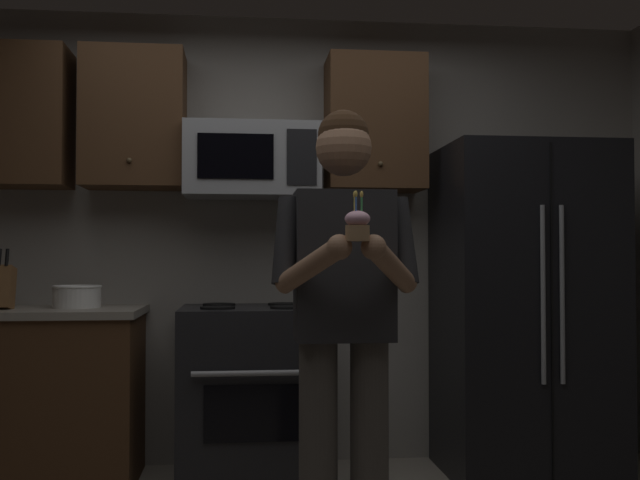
# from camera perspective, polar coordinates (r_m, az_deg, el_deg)

# --- Properties ---
(wall_back) EXTENTS (4.40, 0.10, 2.60)m
(wall_back) POSITION_cam_1_polar(r_m,az_deg,el_deg) (4.41, -3.34, 0.12)
(wall_back) COLOR gray
(wall_back) RESTS_ON ground
(oven_range) EXTENTS (0.76, 0.70, 0.93)m
(oven_range) POSITION_cam_1_polar(r_m,az_deg,el_deg) (4.08, -5.23, -11.57)
(oven_range) COLOR black
(oven_range) RESTS_ON ground
(microwave) EXTENTS (0.74, 0.41, 0.40)m
(microwave) POSITION_cam_1_polar(r_m,az_deg,el_deg) (4.17, -5.22, 6.01)
(microwave) COLOR #9EA0A5
(refrigerator) EXTENTS (0.90, 0.75, 1.80)m
(refrigerator) POSITION_cam_1_polar(r_m,az_deg,el_deg) (4.28, 15.39, -5.13)
(refrigerator) COLOR black
(refrigerator) RESTS_ON ground
(cabinet_row_upper) EXTENTS (2.78, 0.36, 0.76)m
(cabinet_row_upper) POSITION_cam_1_polar(r_m,az_deg,el_deg) (4.29, -13.02, 8.95)
(cabinet_row_upper) COLOR #4C301C
(counter_left) EXTENTS (1.44, 0.66, 0.92)m
(counter_left) POSITION_cam_1_polar(r_m,az_deg,el_deg) (4.28, -23.26, -10.97)
(counter_left) COLOR #4C301C
(counter_left) RESTS_ON ground
(bowl_large_white) EXTENTS (0.26, 0.26, 0.12)m
(bowl_large_white) POSITION_cam_1_polar(r_m,az_deg,el_deg) (4.16, -18.12, -4.08)
(bowl_large_white) COLOR white
(bowl_large_white) RESTS_ON counter_left
(person) EXTENTS (0.60, 0.48, 1.76)m
(person) POSITION_cam_1_polar(r_m,az_deg,el_deg) (2.89, 1.87, -5.05)
(person) COLOR #4C4742
(person) RESTS_ON ground
(cupcake) EXTENTS (0.09, 0.09, 0.17)m
(cupcake) POSITION_cam_1_polar(r_m,az_deg,el_deg) (2.56, 2.88, 1.16)
(cupcake) COLOR #A87F56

